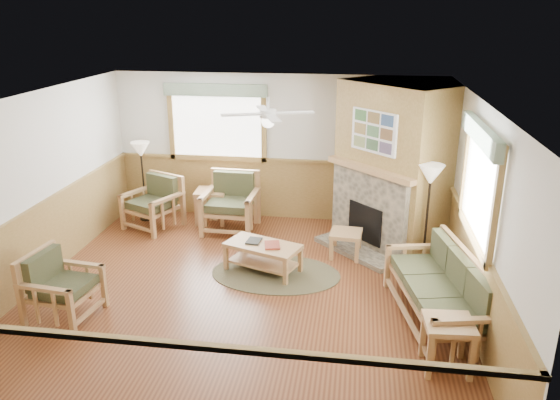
# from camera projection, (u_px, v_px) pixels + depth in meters

# --- Properties ---
(floor) EXTENTS (6.00, 6.00, 0.01)m
(floor) POSITION_uv_depth(u_px,v_px,m) (245.00, 292.00, 7.70)
(floor) COLOR brown
(floor) RESTS_ON ground
(ceiling) EXTENTS (6.00, 6.00, 0.01)m
(ceiling) POSITION_uv_depth(u_px,v_px,m) (240.00, 100.00, 6.80)
(ceiling) COLOR white
(ceiling) RESTS_ON floor
(wall_back) EXTENTS (6.00, 0.02, 2.70)m
(wall_back) POSITION_uv_depth(u_px,v_px,m) (277.00, 148.00, 10.05)
(wall_back) COLOR white
(wall_back) RESTS_ON floor
(wall_front) EXTENTS (6.00, 0.02, 2.70)m
(wall_front) POSITION_uv_depth(u_px,v_px,m) (166.00, 323.00, 4.45)
(wall_front) COLOR white
(wall_front) RESTS_ON floor
(wall_left) EXTENTS (0.02, 6.00, 2.70)m
(wall_left) POSITION_uv_depth(u_px,v_px,m) (34.00, 191.00, 7.66)
(wall_left) COLOR white
(wall_left) RESTS_ON floor
(wall_right) EXTENTS (0.02, 6.00, 2.70)m
(wall_right) POSITION_uv_depth(u_px,v_px,m) (477.00, 213.00, 6.84)
(wall_right) COLOR white
(wall_right) RESTS_ON floor
(wainscot) EXTENTS (6.00, 6.00, 1.10)m
(wainscot) POSITION_uv_depth(u_px,v_px,m) (244.00, 256.00, 7.51)
(wainscot) COLOR olive
(wainscot) RESTS_ON floor
(fireplace) EXTENTS (3.11, 3.11, 2.70)m
(fireplace) POSITION_uv_depth(u_px,v_px,m) (392.00, 166.00, 8.89)
(fireplace) COLOR olive
(fireplace) RESTS_ON floor
(window_back) EXTENTS (1.90, 0.16, 1.50)m
(window_back) POSITION_uv_depth(u_px,v_px,m) (215.00, 82.00, 9.77)
(window_back) COLOR white
(window_back) RESTS_ON wall_back
(window_right) EXTENTS (0.16, 1.90, 1.50)m
(window_right) POSITION_uv_depth(u_px,v_px,m) (489.00, 123.00, 6.27)
(window_right) COLOR white
(window_right) RESTS_ON wall_right
(ceiling_fan) EXTENTS (1.59, 1.59, 0.36)m
(ceiling_fan) POSITION_uv_depth(u_px,v_px,m) (268.00, 100.00, 7.06)
(ceiling_fan) COLOR white
(ceiling_fan) RESTS_ON ceiling
(sofa) EXTENTS (2.13, 1.22, 0.92)m
(sofa) POSITION_uv_depth(u_px,v_px,m) (437.00, 290.00, 6.80)
(sofa) COLOR tan
(sofa) RESTS_ON floor
(armchair_back_left) EXTENTS (1.11, 1.11, 0.94)m
(armchair_back_left) POSITION_uv_depth(u_px,v_px,m) (152.00, 203.00, 9.83)
(armchair_back_left) COLOR tan
(armchair_back_left) RESTS_ON floor
(armchair_back_right) EXTENTS (0.94, 0.94, 1.02)m
(armchair_back_right) POSITION_uv_depth(u_px,v_px,m) (230.00, 203.00, 9.69)
(armchair_back_right) COLOR tan
(armchair_back_right) RESTS_ON floor
(armchair_left) EXTENTS (0.86, 0.86, 0.87)m
(armchair_left) POSITION_uv_depth(u_px,v_px,m) (63.00, 286.00, 6.95)
(armchair_left) COLOR tan
(armchair_left) RESTS_ON floor
(coffee_table) EXTENTS (1.23, 0.91, 0.44)m
(coffee_table) POSITION_uv_depth(u_px,v_px,m) (263.00, 258.00, 8.24)
(coffee_table) COLOR tan
(coffee_table) RESTS_ON floor
(end_table_chairs) EXTENTS (0.59, 0.57, 0.62)m
(end_table_chairs) POSITION_uv_depth(u_px,v_px,m) (212.00, 206.00, 10.13)
(end_table_chairs) COLOR tan
(end_table_chairs) RESTS_ON floor
(end_table_sofa) EXTENTS (0.56, 0.54, 0.59)m
(end_table_sofa) POSITION_uv_depth(u_px,v_px,m) (447.00, 345.00, 5.97)
(end_table_sofa) COLOR tan
(end_table_sofa) RESTS_ON floor
(footstool) EXTENTS (0.53, 0.53, 0.42)m
(footstool) POSITION_uv_depth(u_px,v_px,m) (346.00, 244.00, 8.74)
(footstool) COLOR tan
(footstool) RESTS_ON floor
(braided_rug) EXTENTS (2.38, 2.38, 0.01)m
(braided_rug) POSITION_uv_depth(u_px,v_px,m) (276.00, 274.00, 8.21)
(braided_rug) COLOR #4C472F
(braided_rug) RESTS_ON floor
(floor_lamp_left) EXTENTS (0.35, 0.35, 1.50)m
(floor_lamp_left) POSITION_uv_depth(u_px,v_px,m) (143.00, 181.00, 10.12)
(floor_lamp_left) COLOR black
(floor_lamp_left) RESTS_ON floor
(floor_lamp_right) EXTENTS (0.44, 0.44, 1.66)m
(floor_lamp_right) POSITION_uv_depth(u_px,v_px,m) (427.00, 218.00, 8.11)
(floor_lamp_right) COLOR black
(floor_lamp_right) RESTS_ON floor
(book_red) EXTENTS (0.28, 0.34, 0.03)m
(book_red) POSITION_uv_depth(u_px,v_px,m) (272.00, 244.00, 8.09)
(book_red) COLOR maroon
(book_red) RESTS_ON coffee_table
(book_dark) EXTENTS (0.22, 0.29, 0.03)m
(book_dark) POSITION_uv_depth(u_px,v_px,m) (254.00, 240.00, 8.24)
(book_dark) COLOR black
(book_dark) RESTS_ON coffee_table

